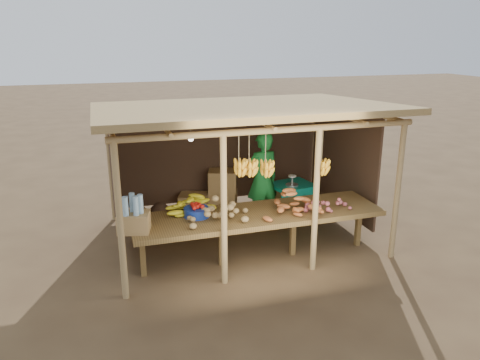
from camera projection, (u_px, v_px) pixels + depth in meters
name	position (u px, v px, depth m)	size (l,w,h in m)	color
ground	(240.00, 236.00, 8.36)	(60.00, 60.00, 0.00)	brown
stall_structure	(240.00, 129.00, 7.84)	(4.70, 3.50, 2.43)	#A58555
counter	(258.00, 216.00, 7.27)	(3.90, 1.05, 0.80)	brown
potato_heap	(217.00, 209.00, 6.89)	(0.99, 0.60, 0.37)	#9D8151
sweet_potato_heap	(291.00, 202.00, 7.21)	(0.93, 0.56, 0.36)	#BF6631
onion_heap	(326.00, 199.00, 7.34)	(0.73, 0.44, 0.35)	#BA5A61
banana_pile	(191.00, 201.00, 7.24)	(0.66, 0.39, 0.35)	yellow
tomato_basin	(197.00, 211.00, 7.08)	(0.39, 0.39, 0.20)	navy
bottle_box	(134.00, 217.00, 6.51)	(0.50, 0.43, 0.55)	#9E7947
vendor	(262.00, 179.00, 8.66)	(0.64, 0.42, 1.77)	#1B7A2F
tarp_crate	(292.00, 200.00, 9.04)	(0.89, 0.80, 0.93)	brown
carton_stack	(213.00, 196.00, 9.29)	(1.26, 0.61, 0.87)	#9E7947
burlap_sacks	(149.00, 217.00, 8.54)	(0.85, 0.45, 0.60)	#442E1F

